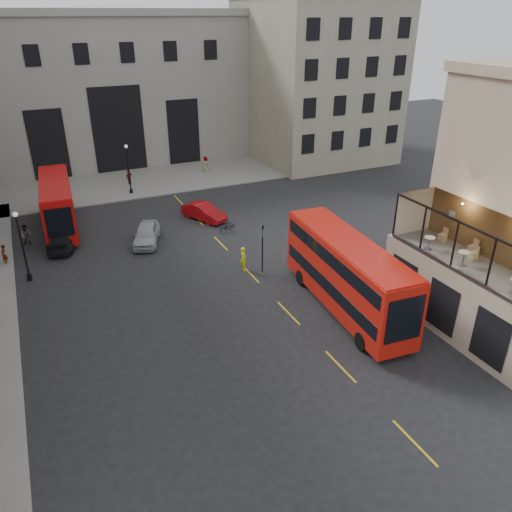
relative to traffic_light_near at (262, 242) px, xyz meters
name	(u,v)px	position (x,y,z in m)	size (l,w,h in m)	color
ground	(370,357)	(1.00, -12.00, -2.42)	(140.00, 140.00, 0.00)	black
host_frontage	(462,298)	(7.50, -12.00, -0.17)	(3.00, 11.00, 4.50)	#BAA98B
cafe_floor	(469,264)	(7.50, -12.00, 2.12)	(3.00, 10.00, 0.10)	slate
gateway	(106,86)	(-4.00, 35.99, 6.96)	(35.00, 10.60, 18.00)	gray
building_right	(315,74)	(21.00, 27.97, 7.97)	(16.60, 18.60, 20.00)	#A29B82
pavement_far	(124,183)	(-5.00, 26.00, -2.36)	(40.00, 12.00, 0.12)	slate
traffic_light_near	(262,242)	(0.00, 0.00, 0.00)	(0.16, 0.20, 3.80)	black
traffic_light_far	(42,202)	(-14.00, 16.00, 0.00)	(0.16, 0.20, 3.80)	black
street_lamp_a	(23,251)	(-16.00, 6.00, -0.03)	(0.36, 0.36, 5.33)	black
street_lamp_b	(129,172)	(-5.00, 22.00, -0.03)	(0.36, 0.36, 5.33)	black
bus_near	(347,272)	(2.58, -7.01, 0.32)	(3.78, 12.43, 4.89)	#B7150C
bus_far	(57,202)	(-12.80, 15.38, 0.05)	(3.21, 11.17, 4.40)	#B90D0C
car_a	(146,234)	(-6.60, 8.78, -1.60)	(1.94, 4.81, 1.64)	#A2A5AA
car_b	(204,212)	(-0.42, 11.72, -1.66)	(1.62, 4.64, 1.53)	#A2090E
car_c	(62,239)	(-13.14, 10.88, -1.70)	(2.04, 5.02, 1.46)	black
bicycle	(228,228)	(0.48, 8.00, -2.02)	(0.54, 1.55, 0.81)	gray
cyclist	(243,259)	(-1.21, 0.76, -1.46)	(0.70, 0.46, 1.92)	yellow
pedestrian_a	(26,235)	(-15.78, 12.70, -1.54)	(0.86, 0.67, 1.77)	gray
pedestrian_b	(63,194)	(-11.87, 22.31, -1.56)	(1.12, 0.64, 1.73)	gray
pedestrian_c	(129,178)	(-4.47, 25.16, -1.56)	(1.01, 0.42, 1.73)	gray
pedestrian_d	(206,164)	(5.08, 26.28, -1.47)	(0.94, 0.61, 1.91)	gray
pedestrian_e	(4,255)	(-17.53, 9.51, -1.61)	(0.59, 0.39, 1.63)	gray
cafe_table_mid	(464,256)	(6.90, -12.02, 2.74)	(0.68, 0.68, 0.85)	silver
cafe_table_far	(429,241)	(6.65, -9.52, 2.71)	(0.64, 0.64, 0.81)	silver
cafe_chair_b	(473,255)	(8.13, -11.63, 2.43)	(0.44, 0.44, 0.82)	#D8B87C
cafe_chair_c	(473,249)	(8.67, -11.07, 2.45)	(0.46, 0.46, 0.89)	tan
cafe_chair_d	(443,237)	(8.34, -8.92, 2.44)	(0.43, 0.43, 0.86)	tan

